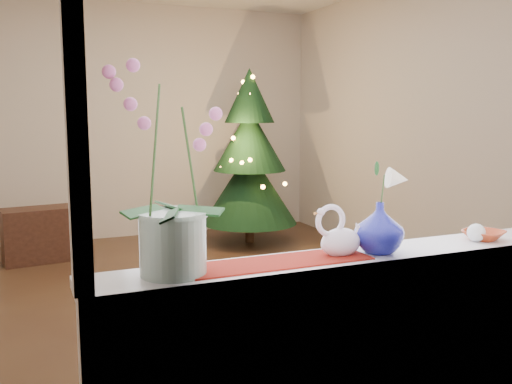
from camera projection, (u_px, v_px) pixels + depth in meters
ground at (193, 298)px, 4.52m from camera, size 5.00×5.00×0.00m
wall_back at (128, 122)px, 6.60m from camera, size 4.50×0.10×2.70m
wall_front at (390, 145)px, 2.05m from camera, size 4.50×0.10×2.70m
wall_right at (427, 125)px, 5.20m from camera, size 0.10×5.00×2.70m
window_apron at (376, 378)px, 2.22m from camera, size 2.20×0.08×0.88m
windowsill at (366, 258)px, 2.23m from camera, size 2.20×0.26×0.04m
window_frame at (388, 46)px, 2.03m from camera, size 2.22×0.06×1.60m
runner at (279, 262)px, 2.08m from camera, size 0.70×0.20×0.01m
orchid_pot at (171, 170)px, 1.88m from camera, size 0.27×0.27×0.71m
swan at (341, 231)px, 2.17m from camera, size 0.24×0.13×0.19m
blue_vase at (379, 224)px, 2.22m from camera, size 0.29×0.29×0.23m
lily at (381, 173)px, 2.19m from camera, size 0.13×0.07×0.17m
paperweight at (476, 233)px, 2.41m from camera, size 0.09×0.09×0.08m
amber_dish at (484, 236)px, 2.45m from camera, size 0.19×0.19×0.04m
xmas_tree at (250, 157)px, 6.33m from camera, size 1.19×1.19×1.94m
side_table at (41, 235)px, 5.61m from camera, size 0.75×0.44×0.53m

